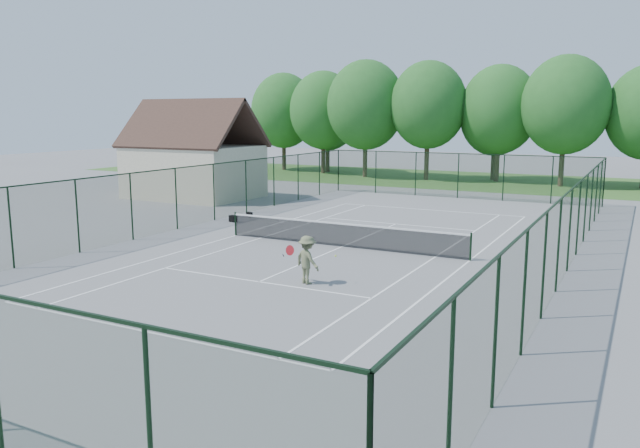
# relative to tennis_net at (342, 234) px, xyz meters

# --- Properties ---
(ground) EXTENTS (140.00, 140.00, 0.00)m
(ground) POSITION_rel_tennis_net_xyz_m (0.00, 0.00, -0.58)
(ground) COLOR gray
(ground) RESTS_ON ground
(grass_far) EXTENTS (80.00, 16.00, 0.01)m
(grass_far) POSITION_rel_tennis_net_xyz_m (0.00, 30.00, -0.57)
(grass_far) COLOR #3F6E2B
(grass_far) RESTS_ON ground
(court_lines) EXTENTS (11.05, 23.85, 0.01)m
(court_lines) POSITION_rel_tennis_net_xyz_m (0.00, 0.00, -0.57)
(court_lines) COLOR white
(court_lines) RESTS_ON ground
(tennis_net) EXTENTS (11.08, 0.08, 1.10)m
(tennis_net) POSITION_rel_tennis_net_xyz_m (0.00, 0.00, 0.00)
(tennis_net) COLOR black
(tennis_net) RESTS_ON ground
(fence_enclosure) EXTENTS (18.05, 36.05, 3.02)m
(fence_enclosure) POSITION_rel_tennis_net_xyz_m (0.00, 0.00, 0.98)
(fence_enclosure) COLOR #15321A
(fence_enclosure) RESTS_ON ground
(utility_building) EXTENTS (8.60, 6.27, 6.63)m
(utility_building) POSITION_rel_tennis_net_xyz_m (-16.00, 10.00, 2.54)
(utility_building) COLOR beige
(utility_building) RESTS_ON ground
(tree_line_far) EXTENTS (39.40, 6.40, 9.70)m
(tree_line_far) POSITION_rel_tennis_net_xyz_m (0.00, 30.00, 5.42)
(tree_line_far) COLOR #463426
(tree_line_far) RESTS_ON ground
(sports_bag_a) EXTENTS (0.48, 0.36, 0.34)m
(sports_bag_a) POSITION_rel_tennis_net_xyz_m (-7.82, 3.02, -0.40)
(sports_bag_a) COLOR black
(sports_bag_a) RESTS_ON ground
(sports_bag_b) EXTENTS (0.36, 0.27, 0.25)m
(sports_bag_b) POSITION_rel_tennis_net_xyz_m (-8.02, 4.83, -0.45)
(sports_bag_b) COLOR black
(sports_bag_b) RESTS_ON ground
(tennis_player) EXTENTS (1.76, 0.96, 1.62)m
(tennis_player) POSITION_rel_tennis_net_xyz_m (1.53, -5.82, 0.23)
(tennis_player) COLOR #626847
(tennis_player) RESTS_ON ground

